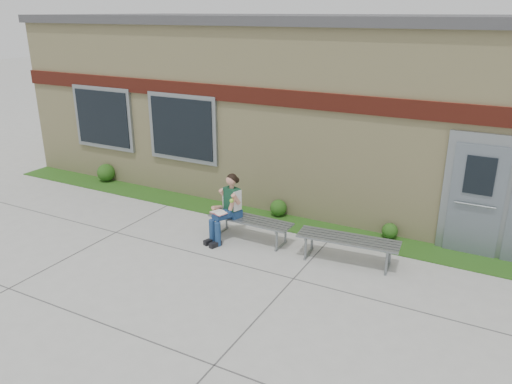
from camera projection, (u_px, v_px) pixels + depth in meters
The scene contains 9 objects.
ground at pixel (228, 278), 8.52m from camera, with size 80.00×80.00×0.00m, color #9E9E99.
grass_strip at pixel (291, 224), 10.67m from camera, with size 16.00×0.80×0.02m, color #254A13.
school_building at pixel (348, 102), 12.76m from camera, with size 16.20×6.22×4.20m.
bench_left at pixel (250, 224), 9.84m from camera, with size 1.72×0.51×0.44m.
bench_right at pixel (348, 244), 8.94m from camera, with size 1.85×0.67×0.47m.
girl at pixel (227, 207), 9.74m from camera, with size 0.55×0.86×1.34m.
shrub_west at pixel (106, 173), 13.23m from camera, with size 0.46×0.46×0.46m, color #254A13.
shrub_mid at pixel (278, 208), 10.99m from camera, with size 0.37×0.37×0.37m, color #254A13.
shrub_east at pixel (390, 231), 9.91m from camera, with size 0.31×0.31×0.31m, color #254A13.
Camera 1 is at (3.96, -6.39, 4.30)m, focal length 35.00 mm.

